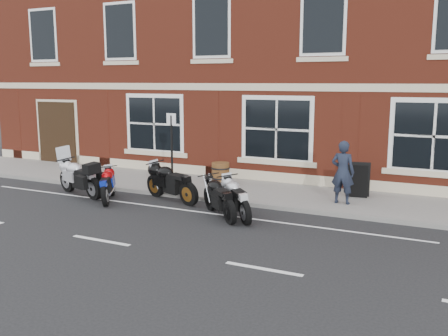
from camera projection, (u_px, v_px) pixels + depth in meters
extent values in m
plane|color=black|center=(171.00, 210.00, 14.10)|extent=(80.00, 80.00, 0.00)
cube|color=slate|center=(218.00, 188.00, 16.74)|extent=(30.00, 3.00, 0.12)
cube|color=slate|center=(195.00, 198.00, 15.35)|extent=(30.00, 0.16, 0.12)
cube|color=maroon|center=(293.00, 27.00, 22.36)|extent=(24.00, 12.00, 12.00)
cylinder|color=black|center=(68.00, 181.00, 16.43)|extent=(0.72, 0.36, 0.71)
cylinder|color=black|center=(95.00, 188.00, 15.32)|extent=(0.72, 0.36, 0.71)
cube|color=black|center=(80.00, 173.00, 15.85)|extent=(0.93, 0.53, 0.24)
ellipsoid|color=silver|center=(77.00, 168.00, 15.94)|extent=(0.72, 0.58, 0.36)
cube|color=black|center=(87.00, 172.00, 15.52)|extent=(0.67, 0.47, 0.11)
cube|color=silver|center=(67.00, 153.00, 16.25)|extent=(0.19, 0.46, 0.50)
cylinder|color=black|center=(112.00, 186.00, 15.87)|extent=(0.42, 0.59, 0.61)
cylinder|color=black|center=(106.00, 196.00, 14.52)|extent=(0.42, 0.59, 0.61)
cube|color=black|center=(109.00, 180.00, 15.18)|extent=(0.59, 0.77, 0.21)
ellipsoid|color=#AA070B|center=(110.00, 176.00, 15.30)|extent=(0.57, 0.63, 0.30)
cube|color=black|center=(107.00, 180.00, 14.80)|extent=(0.48, 0.58, 0.10)
cylinder|color=black|center=(157.00, 185.00, 15.73)|extent=(0.72, 0.38, 0.71)
cylinder|color=black|center=(190.00, 194.00, 14.59)|extent=(0.72, 0.38, 0.71)
cube|color=black|center=(171.00, 177.00, 15.13)|extent=(0.93, 0.56, 0.25)
ellipsoid|color=black|center=(168.00, 172.00, 15.23)|extent=(0.73, 0.59, 0.36)
cube|color=black|center=(180.00, 176.00, 14.80)|extent=(0.68, 0.48, 0.11)
cylinder|color=black|center=(230.00, 199.00, 14.05)|extent=(0.53, 0.57, 0.65)
cylinder|color=black|center=(247.00, 212.00, 12.65)|extent=(0.53, 0.57, 0.65)
cube|color=black|center=(237.00, 192.00, 13.34)|extent=(0.73, 0.77, 0.22)
ellipsoid|color=#B1B2B6|center=(236.00, 187.00, 13.46)|extent=(0.65, 0.67, 0.33)
cube|color=black|center=(242.00, 193.00, 12.94)|extent=(0.57, 0.59, 0.10)
cylinder|color=black|center=(211.00, 199.00, 14.09)|extent=(0.58, 0.55, 0.67)
cylinder|color=black|center=(231.00, 211.00, 12.70)|extent=(0.58, 0.55, 0.67)
cube|color=black|center=(220.00, 191.00, 13.38)|extent=(0.78, 0.75, 0.23)
ellipsoid|color=black|center=(218.00, 186.00, 13.50)|extent=(0.68, 0.67, 0.33)
cube|color=black|center=(225.00, 192.00, 12.98)|extent=(0.60, 0.59, 0.10)
imported|color=#191F2E|center=(343.00, 172.00, 14.26)|extent=(0.68, 0.47, 1.83)
cylinder|color=#482913|center=(221.00, 173.00, 17.21)|extent=(0.61, 0.61, 0.72)
cylinder|color=black|center=(221.00, 178.00, 17.24)|extent=(0.64, 0.64, 0.05)
cylinder|color=black|center=(221.00, 168.00, 17.18)|extent=(0.64, 0.64, 0.05)
cylinder|color=black|center=(172.00, 154.00, 15.62)|extent=(0.07, 0.07, 2.44)
cube|color=silver|center=(171.00, 119.00, 15.43)|extent=(0.35, 0.06, 0.35)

